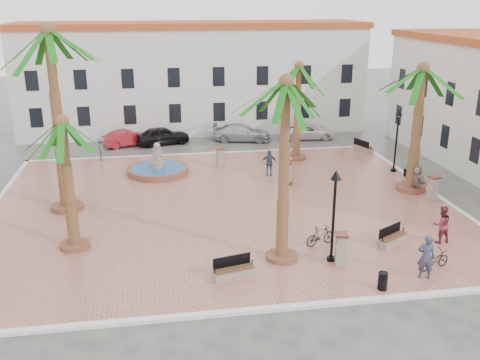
# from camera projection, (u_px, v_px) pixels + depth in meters

# --- Properties ---
(ground) EXTENTS (120.00, 120.00, 0.00)m
(ground) POSITION_uv_depth(u_px,v_px,m) (223.00, 207.00, 30.75)
(ground) COLOR #56544F
(ground) RESTS_ON ground
(plaza) EXTENTS (26.00, 22.00, 0.15)m
(plaza) POSITION_uv_depth(u_px,v_px,m) (223.00, 206.00, 30.73)
(plaza) COLOR #B36D5C
(plaza) RESTS_ON ground
(kerb_n) EXTENTS (26.30, 0.30, 0.16)m
(kerb_n) POSITION_uv_depth(u_px,v_px,m) (204.00, 154.00, 41.01)
(kerb_n) COLOR silver
(kerb_n) RESTS_ON ground
(kerb_s) EXTENTS (26.30, 0.30, 0.16)m
(kerb_s) POSITION_uv_depth(u_px,v_px,m) (260.00, 310.00, 20.44)
(kerb_s) COLOR silver
(kerb_s) RESTS_ON ground
(kerb_e) EXTENTS (0.30, 22.30, 0.16)m
(kerb_e) POSITION_uv_depth(u_px,v_px,m) (433.00, 193.00, 32.70)
(kerb_e) COLOR silver
(kerb_e) RESTS_ON ground
(building_north) EXTENTS (30.40, 7.40, 9.50)m
(building_north) POSITION_uv_depth(u_px,v_px,m) (193.00, 77.00, 47.91)
(building_north) COLOR silver
(building_north) RESTS_ON ground
(fountain) EXTENTS (4.16, 4.16, 2.15)m
(fountain) POSITION_uv_depth(u_px,v_px,m) (158.00, 169.00, 36.20)
(fountain) COLOR brown
(fountain) RESTS_ON plaza
(palm_nw) EXTENTS (5.71, 5.71, 10.15)m
(palm_nw) POSITION_uv_depth(u_px,v_px,m) (50.00, 50.00, 27.28)
(palm_nw) COLOR brown
(palm_nw) RESTS_ON plaza
(palm_sw) EXTENTS (4.66, 4.66, 6.41)m
(palm_sw) POSITION_uv_depth(u_px,v_px,m) (63.00, 138.00, 23.73)
(palm_sw) COLOR brown
(palm_sw) RESTS_ON plaza
(palm_s) EXTENTS (4.67, 4.67, 8.36)m
(palm_s) POSITION_uv_depth(u_px,v_px,m) (286.00, 102.00, 22.04)
(palm_s) COLOR brown
(palm_s) RESTS_ON plaza
(palm_e) EXTENTS (5.78, 5.78, 7.83)m
(palm_e) POSITION_uv_depth(u_px,v_px,m) (422.00, 84.00, 31.00)
(palm_e) COLOR brown
(palm_e) RESTS_ON plaza
(palm_ne) EXTENTS (4.86, 4.86, 7.13)m
(palm_ne) POSITION_uv_depth(u_px,v_px,m) (299.00, 77.00, 37.68)
(palm_ne) COLOR brown
(palm_ne) RESTS_ON plaza
(bench_s) EXTENTS (1.87, 0.95, 0.95)m
(bench_s) POSITION_uv_depth(u_px,v_px,m) (234.00, 272.00, 22.58)
(bench_s) COLOR gray
(bench_s) RESTS_ON plaza
(bench_se) EXTENTS (1.77, 1.33, 0.92)m
(bench_se) POSITION_uv_depth(u_px,v_px,m) (392.00, 239.00, 25.68)
(bench_se) COLOR gray
(bench_se) RESTS_ON plaza
(bench_e) EXTENTS (0.88, 1.83, 0.93)m
(bench_e) POSITION_uv_depth(u_px,v_px,m) (414.00, 182.00, 33.77)
(bench_e) COLOR gray
(bench_e) RESTS_ON plaza
(bench_ne) EXTENTS (1.13, 1.87, 0.94)m
(bench_ne) POSITION_uv_depth(u_px,v_px,m) (363.00, 148.00, 41.38)
(bench_ne) COLOR gray
(bench_ne) RESTS_ON plaza
(lamppost_s) EXTENTS (0.47, 0.47, 4.29)m
(lamppost_s) POSITION_uv_depth(u_px,v_px,m) (334.00, 200.00, 23.24)
(lamppost_s) COLOR black
(lamppost_s) RESTS_ON plaza
(lamppost_e) EXTENTS (0.47, 0.47, 4.30)m
(lamppost_e) POSITION_uv_depth(u_px,v_px,m) (397.00, 130.00, 35.74)
(lamppost_e) COLOR black
(lamppost_e) RESTS_ON plaza
(bollard_se) EXTENTS (0.67, 0.67, 1.56)m
(bollard_se) POSITION_uv_depth(u_px,v_px,m) (341.00, 249.00, 23.43)
(bollard_se) COLOR gray
(bollard_se) RESTS_ON plaza
(bollard_n) EXTENTS (0.61, 0.61, 1.41)m
(bollard_n) POSITION_uv_depth(u_px,v_px,m) (220.00, 157.00, 37.31)
(bollard_n) COLOR gray
(bollard_n) RESTS_ON plaza
(bollard_e) EXTENTS (0.66, 0.66, 1.56)m
(bollard_e) POSITION_uv_depth(u_px,v_px,m) (433.00, 188.00, 30.95)
(bollard_e) COLOR gray
(bollard_e) RESTS_ON plaza
(litter_bin) EXTENTS (0.39, 0.39, 0.76)m
(litter_bin) POSITION_uv_depth(u_px,v_px,m) (383.00, 281.00, 21.65)
(litter_bin) COLOR black
(litter_bin) RESTS_ON plaza
(cyclist_a) EXTENTS (0.83, 0.68, 1.95)m
(cyclist_a) POSITION_uv_depth(u_px,v_px,m) (426.00, 257.00, 22.39)
(cyclist_a) COLOR #32344B
(cyclist_a) RESTS_ON plaza
(bicycle_a) EXTENTS (1.72, 1.06, 0.85)m
(bicycle_a) POSITION_uv_depth(u_px,v_px,m) (434.00, 260.00, 23.29)
(bicycle_a) COLOR black
(bicycle_a) RESTS_ON plaza
(cyclist_b) EXTENTS (0.96, 0.78, 1.88)m
(cyclist_b) POSITION_uv_depth(u_px,v_px,m) (441.00, 224.00, 25.70)
(cyclist_b) COLOR maroon
(cyclist_b) RESTS_ON plaza
(bicycle_b) EXTENTS (1.67, 0.95, 0.97)m
(bicycle_b) POSITION_uv_depth(u_px,v_px,m) (320.00, 236.00, 25.53)
(bicycle_b) COLOR black
(bicycle_b) RESTS_ON plaza
(pedestrian_fountain_a) EXTENTS (0.91, 0.62, 1.81)m
(pedestrian_fountain_a) POSITION_uv_depth(u_px,v_px,m) (289.00, 171.00, 33.84)
(pedestrian_fountain_a) COLOR #78654E
(pedestrian_fountain_a) RESTS_ON plaza
(pedestrian_fountain_b) EXTENTS (1.07, 0.52, 1.76)m
(pedestrian_fountain_b) POSITION_uv_depth(u_px,v_px,m) (269.00, 163.00, 35.53)
(pedestrian_fountain_b) COLOR #364765
(pedestrian_fountain_b) RESTS_ON plaza
(pedestrian_north) EXTENTS (1.02, 1.26, 1.70)m
(pedestrian_north) POSITION_uv_depth(u_px,v_px,m) (101.00, 149.00, 39.00)
(pedestrian_north) COLOR #535459
(pedestrian_north) RESTS_ON plaza
(pedestrian_east) EXTENTS (0.79, 1.70, 1.77)m
(pedestrian_east) POSITION_uv_depth(u_px,v_px,m) (417.00, 179.00, 32.28)
(pedestrian_east) COLOR gray
(pedestrian_east) RESTS_ON plaza
(car_black) EXTENTS (4.68, 2.88, 1.49)m
(car_black) POSITION_uv_depth(u_px,v_px,m) (163.00, 136.00, 43.83)
(car_black) COLOR black
(car_black) RESTS_ON ground
(car_red) EXTENTS (4.20, 2.74, 1.31)m
(car_red) POSITION_uv_depth(u_px,v_px,m) (127.00, 138.00, 43.39)
(car_red) COLOR maroon
(car_red) RESTS_ON ground
(car_silver) EXTENTS (5.13, 2.90, 1.40)m
(car_silver) POSITION_uv_depth(u_px,v_px,m) (242.00, 133.00, 44.95)
(car_silver) COLOR #AAACB3
(car_silver) RESTS_ON ground
(car_white) EXTENTS (4.56, 2.24, 1.24)m
(car_white) POSITION_uv_depth(u_px,v_px,m) (308.00, 131.00, 45.69)
(car_white) COLOR white
(car_white) RESTS_ON ground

